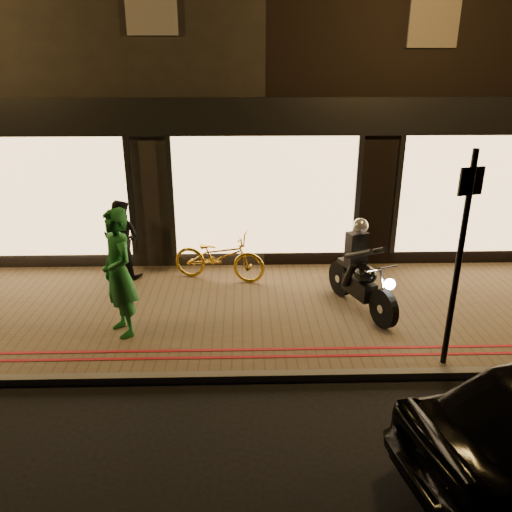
{
  "coord_description": "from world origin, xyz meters",
  "views": [
    {
      "loc": [
        -0.44,
        -5.74,
        4.06
      ],
      "look_at": [
        -0.23,
        1.97,
        1.1
      ],
      "focal_mm": 35.0,
      "sensor_mm": 36.0,
      "label": 1
    }
  ],
  "objects_px": {
    "motorcycle": "(361,276)",
    "person_green": "(119,273)",
    "bicycle_gold": "(219,256)",
    "sign_post": "(460,251)"
  },
  "relations": [
    {
      "from": "sign_post",
      "to": "bicycle_gold",
      "type": "xyz_separation_m",
      "value": [
        -3.29,
        3.03,
        -1.2
      ]
    },
    {
      "from": "bicycle_gold",
      "to": "person_green",
      "type": "relative_size",
      "value": 0.9
    },
    {
      "from": "motorcycle",
      "to": "person_green",
      "type": "height_order",
      "value": "person_green"
    },
    {
      "from": "motorcycle",
      "to": "bicycle_gold",
      "type": "xyz_separation_m",
      "value": [
        -2.45,
        1.33,
        -0.14
      ]
    },
    {
      "from": "motorcycle",
      "to": "bicycle_gold",
      "type": "height_order",
      "value": "motorcycle"
    },
    {
      "from": "motorcycle",
      "to": "person_green",
      "type": "distance_m",
      "value": 3.95
    },
    {
      "from": "motorcycle",
      "to": "bicycle_gold",
      "type": "relative_size",
      "value": 1.02
    },
    {
      "from": "sign_post",
      "to": "bicycle_gold",
      "type": "height_order",
      "value": "sign_post"
    },
    {
      "from": "sign_post",
      "to": "motorcycle",
      "type": "bearing_deg",
      "value": 116.28
    },
    {
      "from": "bicycle_gold",
      "to": "person_green",
      "type": "xyz_separation_m",
      "value": [
        -1.42,
        -2.04,
        0.53
      ]
    }
  ]
}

